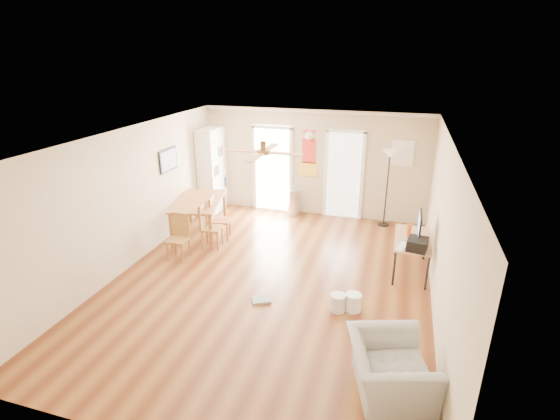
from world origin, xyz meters
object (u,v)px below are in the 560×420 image
(torchiere_lamp, at_px, (387,189))
(computer_desk, at_px, (411,255))
(dining_table, at_px, (200,217))
(wastebasket_a, at_px, (338,303))
(printer, at_px, (417,244))
(armchair, at_px, (389,370))
(dining_chair_near, at_px, (177,238))
(dining_chair_right_a, at_px, (220,218))
(trash_can, at_px, (294,202))
(dining_chair_right_b, at_px, (212,226))
(wastebasket_b, at_px, (353,302))
(bookshelf, at_px, (213,170))

(torchiere_lamp, height_order, computer_desk, torchiere_lamp)
(computer_desk, bearing_deg, dining_table, 174.42)
(torchiere_lamp, relative_size, wastebasket_a, 6.37)
(printer, height_order, armchair, printer)
(dining_chair_near, bearing_deg, torchiere_lamp, 35.81)
(torchiere_lamp, bearing_deg, dining_chair_right_a, -152.21)
(printer, bearing_deg, trash_can, 147.35)
(dining_table, height_order, printer, printer)
(dining_chair_right_b, xyz_separation_m, armchair, (3.75, -3.07, -0.13))
(torchiere_lamp, bearing_deg, trash_can, 179.63)
(dining_chair_near, xyz_separation_m, armchair, (4.17, -2.40, -0.11))
(dining_chair_right_a, relative_size, dining_chair_near, 1.05)
(dining_table, height_order, trash_can, dining_table)
(dining_chair_right_a, bearing_deg, wastebasket_a, -138.38)
(dining_chair_right_b, bearing_deg, wastebasket_b, -122.86)
(wastebasket_b, bearing_deg, dining_chair_right_b, 154.87)
(dining_chair_right_a, distance_m, armchair, 5.14)
(bookshelf, relative_size, dining_table, 1.33)
(bookshelf, xyz_separation_m, printer, (4.97, -2.44, -0.28))
(dining_chair_right_b, relative_size, torchiere_lamp, 0.52)
(wastebasket_a, bearing_deg, torchiere_lamp, 82.59)
(dining_table, height_order, computer_desk, dining_table)
(trash_can, xyz_separation_m, printer, (2.86, -2.59, 0.44))
(dining_chair_near, relative_size, computer_desk, 0.72)
(wastebasket_a, bearing_deg, wastebasket_b, 17.15)
(dining_chair_near, height_order, computer_desk, dining_chair_near)
(dining_chair_near, xyz_separation_m, computer_desk, (4.40, 0.77, -0.11))
(dining_chair_right_b, height_order, wastebasket_a, dining_chair_right_b)
(trash_can, xyz_separation_m, computer_desk, (2.79, -2.15, 0.00))
(torchiere_lamp, distance_m, armchair, 5.35)
(armchair, bearing_deg, dining_chair_right_b, 33.99)
(printer, bearing_deg, dining_chair_near, -166.30)
(dining_chair_right_b, distance_m, computer_desk, 3.99)
(trash_can, bearing_deg, armchair, -64.30)
(dining_chair_right_b, relative_size, printer, 2.51)
(trash_can, bearing_deg, dining_chair_near, -118.85)
(trash_can, relative_size, armchair, 0.64)
(bookshelf, xyz_separation_m, armchair, (4.67, -5.17, -0.72))
(dining_chair_right_b, height_order, printer, dining_chair_right_b)
(dining_chair_right_b, xyz_separation_m, computer_desk, (3.98, 0.10, -0.14))
(trash_can, relative_size, wastebasket_b, 2.29)
(dining_chair_right_b, bearing_deg, trash_can, -35.69)
(armchair, bearing_deg, wastebasket_a, 12.38)
(torchiere_lamp, xyz_separation_m, wastebasket_a, (-0.49, -3.77, -0.77))
(computer_desk, bearing_deg, printer, -81.60)
(dining_chair_right_b, relative_size, wastebasket_a, 3.32)
(dining_chair_right_a, xyz_separation_m, trash_can, (1.19, 1.80, -0.14))
(torchiere_lamp, bearing_deg, armchair, -86.13)
(dining_chair_right_b, distance_m, torchiere_lamp, 4.08)
(dining_table, bearing_deg, printer, -10.89)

